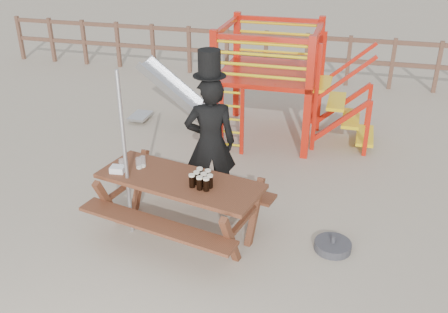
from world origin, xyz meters
TOP-DOWN VIEW (x-y plane):
  - ground at (0.00, 0.00)m, footprint 60.00×60.00m
  - back_fence at (0.00, 7.00)m, footprint 15.09×0.09m
  - playground_fort at (0.12, 3.58)m, footprint 4.71×1.84m
  - picnic_table at (-0.28, 0.13)m, footprint 2.35×1.85m
  - man_with_hat at (-0.11, 0.93)m, footprint 0.82×0.67m
  - metal_pole at (-0.93, -0.01)m, footprint 0.05×0.05m
  - parasol_base at (1.67, 0.28)m, footprint 0.46×0.46m
  - paper_bag at (-1.11, 0.10)m, footprint 0.19×0.16m
  - stout_pints at (0.04, 0.04)m, footprint 0.29×0.30m
  - empty_glasses at (-0.94, 0.25)m, footprint 0.30×0.22m

SIDE VIEW (x-z plane):
  - ground at x=0.00m, z-range 0.00..0.00m
  - parasol_base at x=1.67m, z-range -0.04..0.15m
  - picnic_table at x=-0.28m, z-range 0.11..0.92m
  - back_fence at x=0.00m, z-range 0.14..1.34m
  - paper_bag at x=-1.11m, z-range 0.81..0.89m
  - empty_glasses at x=-0.94m, z-range 0.81..0.96m
  - stout_pints at x=0.04m, z-range 0.81..0.99m
  - man_with_hat at x=-0.11m, z-range -0.12..2.15m
  - playground_fort at x=0.12m, z-range 0.02..2.12m
  - metal_pole at x=-0.93m, z-range 0.00..2.21m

